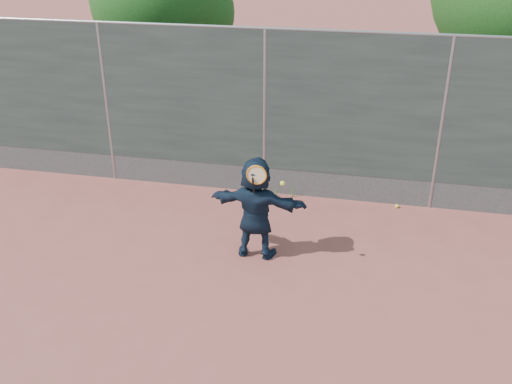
# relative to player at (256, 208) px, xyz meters

# --- Properties ---
(ground) EXTENTS (80.00, 80.00, 0.00)m
(ground) POSITION_rel_player_xyz_m (-0.31, -1.32, -0.79)
(ground) COLOR #9E4C42
(ground) RESTS_ON ground
(player) EXTENTS (1.49, 0.54, 1.58)m
(player) POSITION_rel_player_xyz_m (0.00, 0.00, 0.00)
(player) COLOR #132235
(player) RESTS_ON ground
(ball_ground) EXTENTS (0.07, 0.07, 0.07)m
(ball_ground) POSITION_rel_player_xyz_m (2.13, 2.03, -0.76)
(ball_ground) COLOR yellow
(ball_ground) RESTS_ON ground
(fence) EXTENTS (20.00, 0.06, 3.03)m
(fence) POSITION_rel_player_xyz_m (-0.31, 2.18, 0.79)
(fence) COLOR #38423D
(fence) RESTS_ON ground
(swing_action) EXTENTS (0.56, 0.19, 0.51)m
(swing_action) POSITION_rel_player_xyz_m (0.09, -0.21, 0.60)
(swing_action) COLOR orange
(swing_action) RESTS_ON ground
(tree_left) EXTENTS (3.15, 3.00, 4.53)m
(tree_left) POSITION_rel_player_xyz_m (-3.16, 5.23, 2.15)
(tree_left) COLOR #382314
(tree_left) RESTS_ON ground
(weed_clump) EXTENTS (0.68, 0.07, 0.30)m
(weed_clump) POSITION_rel_player_xyz_m (-0.01, 2.06, -0.66)
(weed_clump) COLOR #387226
(weed_clump) RESTS_ON ground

